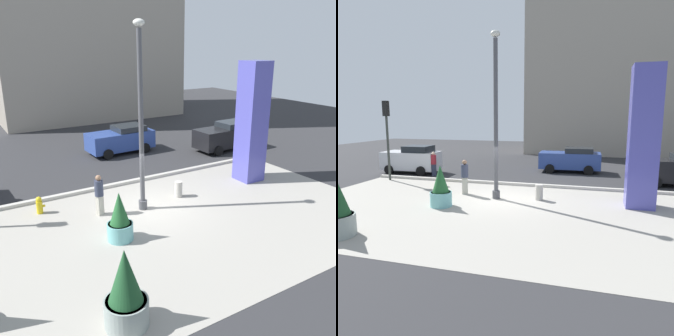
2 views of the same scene
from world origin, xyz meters
TOP-DOWN VIEW (x-y plane):
  - ground_plane at (0.00, 4.00)m, footprint 60.00×60.00m
  - plaza_pavement at (0.00, -2.00)m, footprint 18.00×10.00m
  - curb_strip at (0.00, 3.12)m, footprint 18.00×0.24m
  - lamp_post at (-0.25, 0.06)m, footprint 0.44×0.44m
  - art_pillar_blue at (6.13, 0.44)m, footprint 1.18×1.18m
  - potted_plant_mid_plaza at (-3.83, -5.86)m, footprint 1.15×1.15m
  - potted_plant_near_right at (-2.17, -1.84)m, footprint 0.94×0.94m
  - fire_hydrant at (-4.13, 1.91)m, footprint 0.36×0.26m
  - concrete_bollard at (1.76, 0.37)m, footprint 0.36×0.36m
  - car_intersection at (2.60, 8.43)m, footprint 4.25×2.17m
  - car_curb_west at (8.83, 5.49)m, footprint 4.29×2.08m
  - pedestrian_on_sidewalk at (-2.03, 0.46)m, footprint 0.46×0.46m

SIDE VIEW (x-z plane):
  - ground_plane at x=0.00m, z-range 0.00..0.00m
  - plaza_pavement at x=0.00m, z-range -0.01..0.01m
  - curb_strip at x=0.00m, z-range 0.00..0.16m
  - fire_hydrant at x=-4.13m, z-range -0.01..0.74m
  - concrete_bollard at x=1.76m, z-range 0.00..0.75m
  - potted_plant_near_right at x=-2.17m, z-range -0.13..1.72m
  - car_intersection at x=2.60m, z-range 0.02..1.74m
  - car_curb_west at x=8.83m, z-range 0.02..1.84m
  - potted_plant_mid_plaza at x=-3.83m, z-range -0.14..2.03m
  - pedestrian_on_sidewalk at x=-2.03m, z-range 0.10..1.85m
  - art_pillar_blue at x=6.13m, z-range 0.00..5.98m
  - lamp_post at x=-0.25m, z-range -0.09..7.54m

